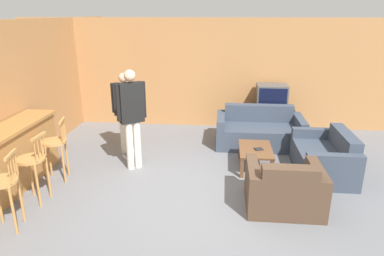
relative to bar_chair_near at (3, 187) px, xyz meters
name	(u,v)px	position (x,y,z in m)	size (l,w,h in m)	color
ground_plane	(196,199)	(2.39, 0.97, -0.60)	(24.00, 24.00, 0.00)	slate
wall_back	(209,74)	(2.39, 4.60, 0.70)	(9.40, 0.08, 2.60)	#B27A47
wall_left	(26,92)	(-0.91, 2.29, 0.70)	(0.08, 8.64, 2.60)	#B27A47
bar_chair_near	(3,187)	(0.00, 0.00, 0.00)	(0.48, 0.48, 1.06)	#B77F42
bar_chair_mid	(33,165)	(0.00, 0.69, 0.00)	(0.42, 0.42, 1.06)	#B77F42
bar_chair_far	(55,147)	(0.00, 1.40, 0.00)	(0.49, 0.49, 1.06)	#B77F42
couch_far	(259,132)	(3.53, 3.36, -0.31)	(1.80, 0.95, 0.80)	#384251
armchair_near	(284,189)	(3.66, 0.86, -0.30)	(1.07, 0.90, 0.79)	#4C3828
loveseat_right	(325,158)	(4.55, 2.07, -0.31)	(0.87, 1.41, 0.78)	#384251
coffee_table	(255,151)	(3.36, 2.18, -0.27)	(0.58, 0.90, 0.39)	brown
tv_unit	(270,120)	(3.85, 4.21, -0.29)	(1.03, 0.49, 0.63)	#2D2319
tv	(272,96)	(3.85, 4.20, 0.29)	(0.69, 0.52, 0.52)	#4C4C4C
book_on_table	(259,149)	(3.41, 2.12, -0.20)	(0.17, 0.16, 0.02)	black
person_by_window	(125,109)	(0.84, 2.69, 0.32)	(0.52, 0.18, 1.62)	silver
person_by_counter	(132,114)	(1.17, 1.97, 0.43)	(0.46, 0.37, 1.80)	silver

